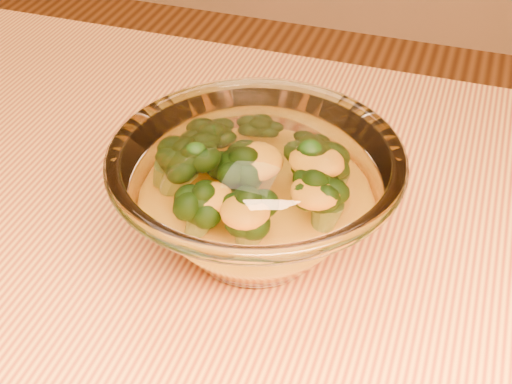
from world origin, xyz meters
The scene contains 3 objects.
glass_bowl centered at (-0.05, 0.13, 0.79)m, with size 0.19×0.19×0.08m.
cheese_sauce centered at (-0.05, 0.13, 0.78)m, with size 0.11×0.11×0.03m, color #FEA315.
broccoli_heap centered at (-0.06, 0.13, 0.80)m, with size 0.13×0.12×0.05m.
Camera 1 is at (0.06, -0.21, 1.08)m, focal length 50.00 mm.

